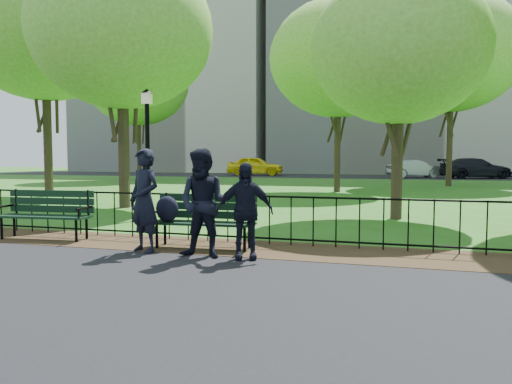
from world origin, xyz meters
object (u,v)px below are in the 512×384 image
(tree_far_w, at_px, (138,82))
(person_mid, at_px, (204,203))
(tree_mid_w, at_px, (44,24))
(sedan_dark, at_px, (476,168))
(tree_near_e, at_px, (399,49))
(person_right, at_px, (245,211))
(park_bench_left_a, at_px, (47,209))
(tree_far_c, at_px, (338,59))
(person_left, at_px, (144,200))
(lamppost, at_px, (148,149))
(tree_near_w, at_px, (122,31))
(park_bench_main, at_px, (189,212))
(sedan_silver, at_px, (415,169))
(tree_far_e, at_px, (452,53))
(taxi, at_px, (255,166))

(tree_far_w, xyz_separation_m, person_mid, (14.53, -23.10, -5.78))
(tree_mid_w, height_order, sedan_dark, tree_mid_w)
(tree_near_e, relative_size, person_right, 4.15)
(park_bench_left_a, distance_m, person_mid, 3.71)
(tree_far_c, distance_m, sedan_dark, 19.70)
(tree_near_e, xyz_separation_m, person_left, (-3.90, -5.94, -3.43))
(lamppost, distance_m, person_mid, 5.42)
(person_left, xyz_separation_m, sedan_dark, (8.99, 32.80, -0.11))
(person_mid, bearing_deg, tree_near_w, 130.28)
(park_bench_main, relative_size, person_left, 1.07)
(tree_near_w, distance_m, sedan_silver, 28.04)
(park_bench_left_a, height_order, tree_near_e, tree_near_e)
(tree_far_e, height_order, sedan_silver, tree_far_e)
(tree_near_w, relative_size, tree_near_e, 1.27)
(park_bench_left_a, xyz_separation_m, tree_near_e, (6.38, 5.29, 3.71))
(park_bench_main, bearing_deg, tree_far_e, 70.35)
(sedan_silver, bearing_deg, tree_far_e, 166.39)
(person_left, bearing_deg, tree_near_e, 77.49)
(lamppost, bearing_deg, tree_far_e, 64.51)
(taxi, xyz_separation_m, sedan_dark, (17.54, -1.40, -0.08))
(tree_near_e, bearing_deg, park_bench_main, -121.85)
(person_mid, bearing_deg, sedan_dark, 77.09)
(tree_far_w, bearing_deg, person_left, -59.71)
(tree_near_w, xyz_separation_m, tree_near_e, (8.27, -0.51, -1.16))
(tree_far_c, bearing_deg, tree_near_e, -73.61)
(lamppost, bearing_deg, tree_near_w, 132.11)
(park_bench_left_a, distance_m, person_right, 4.33)
(tree_near_e, xyz_separation_m, person_right, (-2.12, -6.03, -3.54))
(tree_mid_w, height_order, person_left, tree_mid_w)
(tree_far_w, relative_size, person_right, 6.41)
(sedan_dark, bearing_deg, tree_far_e, 147.04)
(lamppost, xyz_separation_m, tree_near_e, (6.08, 1.91, 2.50))
(park_bench_main, bearing_deg, park_bench_left_a, 173.60)
(park_bench_left_a, height_order, person_right, person_right)
(tree_far_c, height_order, tree_far_e, tree_far_e)
(person_mid, bearing_deg, person_left, 172.85)
(park_bench_left_a, relative_size, tree_far_c, 0.21)
(tree_near_w, xyz_separation_m, person_right, (6.15, -6.54, -4.70))
(tree_far_c, height_order, tree_far_w, tree_far_w)
(park_bench_left_a, distance_m, sedan_silver, 32.70)
(tree_mid_w, distance_m, tree_far_e, 20.26)
(tree_near_e, height_order, person_mid, tree_near_e)
(tree_far_w, relative_size, person_left, 5.57)
(tree_far_e, distance_m, person_left, 23.61)
(park_bench_left_a, height_order, person_mid, person_mid)
(park_bench_left_a, relative_size, tree_far_w, 0.19)
(person_right, bearing_deg, tree_near_e, 50.95)
(park_bench_left_a, relative_size, person_right, 1.24)
(tree_far_e, bearing_deg, taxi, 140.32)
(tree_far_w, distance_m, taxi, 13.56)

